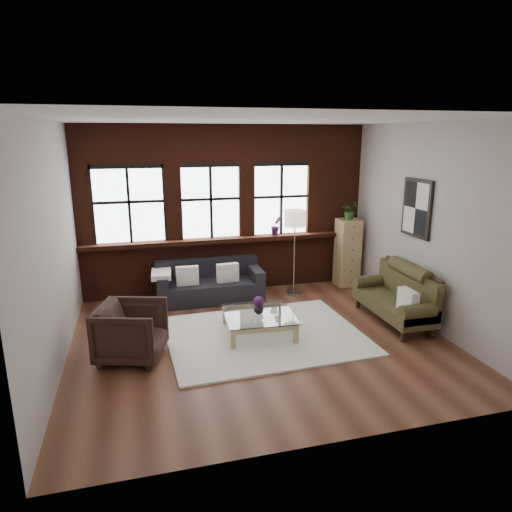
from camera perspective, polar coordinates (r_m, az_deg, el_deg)
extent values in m
plane|color=#572F20|center=(7.01, 0.48, -10.40)|extent=(5.50, 5.50, 0.00)
plane|color=white|center=(6.35, 0.54, 16.72)|extent=(5.50, 5.50, 0.00)
plane|color=#AEA6A2|center=(8.89, -3.79, 5.80)|extent=(5.50, 0.00, 5.50)
plane|color=#AEA6A2|center=(4.23, 9.57, -4.58)|extent=(5.50, 0.00, 5.50)
plane|color=#AEA6A2|center=(6.36, -24.12, 0.90)|extent=(0.00, 5.00, 5.00)
plane|color=#AEA6A2|center=(7.68, 20.73, 3.44)|extent=(0.00, 5.00, 5.00)
cube|color=#481C11|center=(8.85, -3.54, 2.07)|extent=(5.50, 0.30, 0.08)
cube|color=white|center=(7.12, 1.08, -9.87)|extent=(3.01, 2.40, 0.03)
cube|color=white|center=(8.33, -8.58, -2.45)|extent=(0.40, 0.15, 0.34)
cube|color=white|center=(8.43, -3.56, -2.09)|extent=(0.41, 0.17, 0.34)
cube|color=white|center=(7.33, 18.45, -5.31)|extent=(0.15, 0.38, 0.34)
imported|color=black|center=(6.54, -15.30, -9.12)|extent=(1.08, 1.06, 0.79)
imported|color=#B2B2B2|center=(7.03, 0.33, -6.59)|extent=(0.17, 0.17, 0.16)
sphere|color=#4F1D54|center=(6.99, 0.33, -5.72)|extent=(0.17, 0.17, 0.17)
cube|color=tan|center=(9.46, 11.35, 0.43)|extent=(0.42, 0.42, 1.37)
imported|color=#2D5923|center=(9.29, 11.62, 5.61)|extent=(0.40, 0.37, 0.36)
imported|color=#4F1D54|center=(9.01, 2.50, 3.81)|extent=(0.24, 0.21, 0.38)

